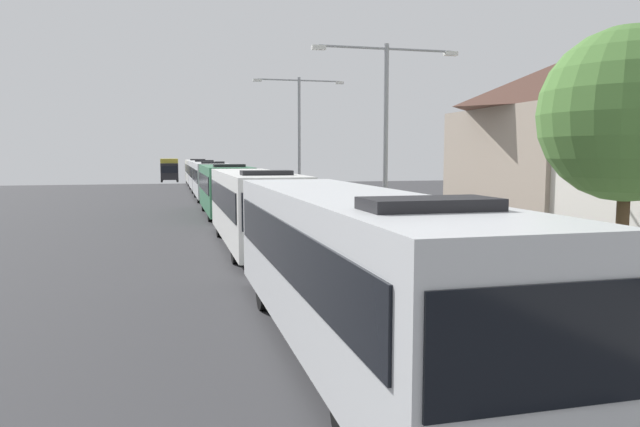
{
  "coord_description": "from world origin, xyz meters",
  "views": [
    {
      "loc": [
        -4.55,
        1.9,
        3.77
      ],
      "look_at": [
        -0.49,
        17.83,
        2.11
      ],
      "focal_mm": 33.07,
      "sensor_mm": 36.0,
      "label": 1
    }
  ],
  "objects": [
    {
      "name": "bus_lead",
      "position": [
        -1.3,
        12.51,
        1.69
      ],
      "size": [
        2.58,
        12.1,
        3.21
      ],
      "color": "silver",
      "rests_on": "ground_plane"
    },
    {
      "name": "bus_second_in_line",
      "position": [
        -1.3,
        25.65,
        1.69
      ],
      "size": [
        2.58,
        11.65,
        3.21
      ],
      "color": "silver",
      "rests_on": "ground_plane"
    },
    {
      "name": "bus_middle",
      "position": [
        -1.3,
        38.61,
        1.69
      ],
      "size": [
        2.58,
        10.97,
        3.21
      ],
      "color": "#33724C",
      "rests_on": "ground_plane"
    },
    {
      "name": "bus_fourth_in_line",
      "position": [
        -1.3,
        51.56,
        1.69
      ],
      "size": [
        2.58,
        10.55,
        3.21
      ],
      "color": "silver",
      "rests_on": "ground_plane"
    },
    {
      "name": "bus_rear",
      "position": [
        -1.3,
        63.56,
        1.69
      ],
      "size": [
        2.58,
        11.9,
        3.21
      ],
      "color": "silver",
      "rests_on": "ground_plane"
    },
    {
      "name": "bus_tail_end",
      "position": [
        -1.3,
        76.99,
        1.69
      ],
      "size": [
        2.58,
        12.06,
        3.21
      ],
      "color": "silver",
      "rests_on": "ground_plane"
    },
    {
      "name": "white_suv",
      "position": [
        2.4,
        13.47,
        1.03
      ],
      "size": [
        1.86,
        4.97,
        1.9
      ],
      "color": "black",
      "rests_on": "ground_plane"
    },
    {
      "name": "box_truck_oncoming",
      "position": [
        -4.6,
        86.51,
        1.71
      ],
      "size": [
        2.35,
        7.46,
        3.15
      ],
      "color": "black",
      "rests_on": "ground_plane"
    },
    {
      "name": "streetlamp_mid",
      "position": [
        4.1,
        24.88,
        5.14
      ],
      "size": [
        6.25,
        0.28,
        8.08
      ],
      "color": "gray",
      "rests_on": "sidewalk"
    },
    {
      "name": "streetlamp_far",
      "position": [
        4.1,
        41.59,
        5.53
      ],
      "size": [
        6.27,
        0.28,
        8.81
      ],
      "color": "gray",
      "rests_on": "sidewalk"
    },
    {
      "name": "roadside_tree",
      "position": [
        6.77,
        14.62,
        4.76
      ],
      "size": [
        4.45,
        4.45,
        6.85
      ],
      "color": "#4C3823",
      "rests_on": "sidewalk"
    },
    {
      "name": "house_distant_gabled",
      "position": [
        14.56,
        27.94,
        4.29
      ],
      "size": [
        8.43,
        9.89,
        8.41
      ],
      "color": "gray",
      "rests_on": "ground_plane"
    }
  ]
}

